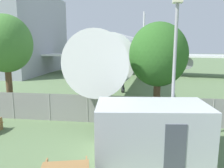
{
  "coord_description": "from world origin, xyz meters",
  "views": [
    {
      "loc": [
        3.33,
        -3.22,
        4.95
      ],
      "look_at": [
        1.18,
        12.89,
        2.0
      ],
      "focal_mm": 35.0,
      "sensor_mm": 36.0,
      "label": 1
    }
  ],
  "objects_px": {
    "airplane": "(136,52)",
    "portable_cabin": "(151,130)",
    "tree_near_hangar": "(158,55)",
    "tree_behind_benches": "(6,44)"
  },
  "relations": [
    {
      "from": "airplane",
      "to": "portable_cabin",
      "type": "height_order",
      "value": "airplane"
    },
    {
      "from": "airplane",
      "to": "portable_cabin",
      "type": "distance_m",
      "value": 25.14
    },
    {
      "from": "tree_behind_benches",
      "to": "portable_cabin",
      "type": "bearing_deg",
      "value": -26.03
    },
    {
      "from": "airplane",
      "to": "tree_behind_benches",
      "type": "height_order",
      "value": "airplane"
    },
    {
      "from": "airplane",
      "to": "tree_behind_benches",
      "type": "relative_size",
      "value": 6.43
    },
    {
      "from": "airplane",
      "to": "tree_behind_benches",
      "type": "bearing_deg",
      "value": -18.1
    },
    {
      "from": "airplane",
      "to": "tree_near_hangar",
      "type": "xyz_separation_m",
      "value": [
        1.9,
        -20.36,
        0.5
      ]
    },
    {
      "from": "airplane",
      "to": "tree_behind_benches",
      "type": "xyz_separation_m",
      "value": [
        -8.43,
        -20.18,
        1.17
      ]
    },
    {
      "from": "tree_near_hangar",
      "to": "portable_cabin",
      "type": "bearing_deg",
      "value": -96.47
    },
    {
      "from": "airplane",
      "to": "tree_near_hangar",
      "type": "height_order",
      "value": "airplane"
    }
  ]
}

